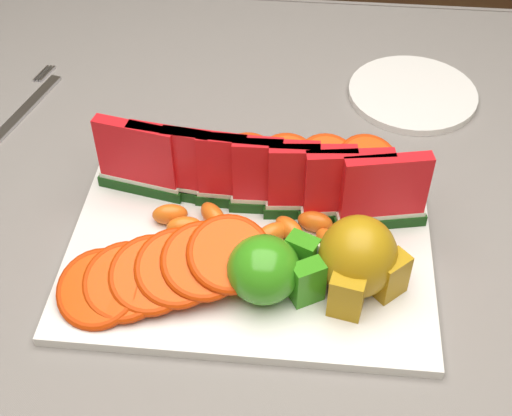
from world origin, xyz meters
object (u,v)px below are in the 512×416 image
object	(u,v)px
pear_cluster	(359,260)
side_plate	(413,94)
apple_cluster	(271,269)
fork	(27,107)
platter	(250,245)

from	to	relation	value
pear_cluster	side_plate	xyz separation A→B (m)	(0.08, 0.36, -0.05)
pear_cluster	side_plate	distance (m)	0.37
apple_cluster	pear_cluster	bearing A→B (deg)	10.12
side_plate	fork	distance (m)	0.54
apple_cluster	fork	world-z (taller)	apple_cluster
apple_cluster	pear_cluster	distance (m)	0.09
platter	pear_cluster	size ratio (longest dim) A/B	3.97
apple_cluster	pear_cluster	xyz separation A→B (m)	(0.09, 0.02, 0.01)
pear_cluster	fork	xyz separation A→B (m)	(-0.45, 0.28, -0.05)
apple_cluster	side_plate	xyz separation A→B (m)	(0.17, 0.38, -0.04)
platter	pear_cluster	bearing A→B (deg)	-23.21
pear_cluster	fork	distance (m)	0.53
apple_cluster	side_plate	size ratio (longest dim) A/B	0.50
apple_cluster	platter	bearing A→B (deg)	112.94
apple_cluster	fork	xyz separation A→B (m)	(-0.36, 0.30, -0.04)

